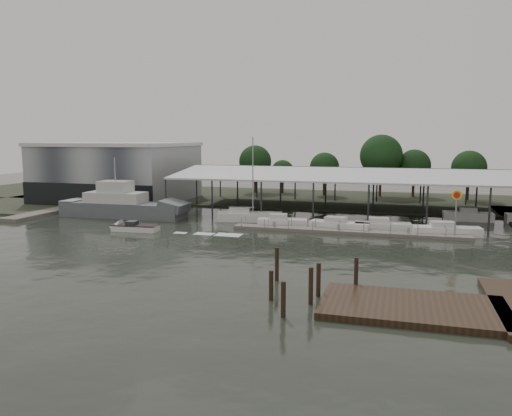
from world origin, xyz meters
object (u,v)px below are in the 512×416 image
(shell_fuel_sign, at_px, (456,205))
(grey_trawler, at_px, (124,206))
(speedboat_underway, at_px, (132,228))
(white_sailboat, at_px, (249,216))

(shell_fuel_sign, relative_size, grey_trawler, 0.29)
(shell_fuel_sign, bearing_deg, speedboat_underway, -171.30)
(shell_fuel_sign, height_order, speedboat_underway, shell_fuel_sign)
(grey_trawler, distance_m, speedboat_underway, 11.68)
(speedboat_underway, bearing_deg, white_sailboat, -140.37)
(speedboat_underway, bearing_deg, shell_fuel_sign, -175.23)
(shell_fuel_sign, xyz_separation_m, white_sailboat, (-25.96, 5.32, -3.28))
(shell_fuel_sign, distance_m, speedboat_underway, 38.21)
(shell_fuel_sign, xyz_separation_m, speedboat_underway, (-37.61, -5.76, -3.53))
(white_sailboat, relative_size, speedboat_underway, 0.67)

